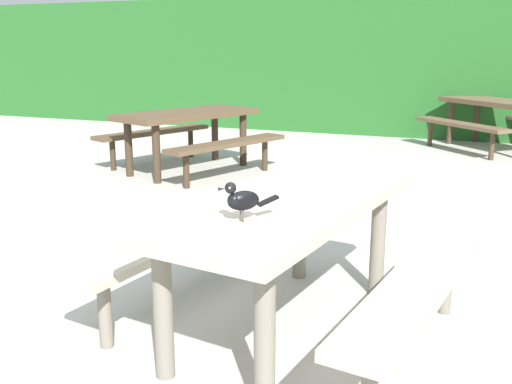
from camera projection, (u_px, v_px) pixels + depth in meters
ground_plane at (296, 348)px, 2.96m from camera, size 60.00×60.00×0.00m
hedge_wall at (445, 66)px, 10.02m from camera, size 28.00×1.35×2.39m
picnic_table_foreground at (287, 232)px, 3.04m from camera, size 1.91×1.94×0.74m
bird_grackle at (241, 199)px, 2.56m from camera, size 0.22×0.22×0.18m
picnic_table_mid_right at (188, 126)px, 7.13m from camera, size 2.18×2.19×0.74m
picnic_table_far_centre at (498, 113)px, 8.64m from camera, size 2.40×2.40×0.74m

